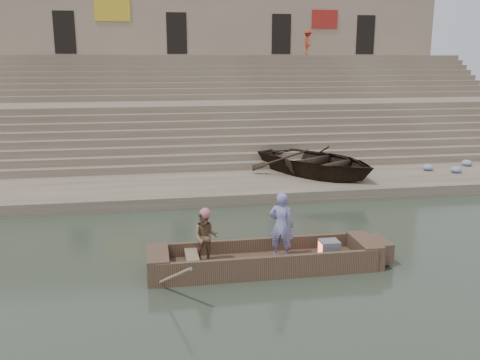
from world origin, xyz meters
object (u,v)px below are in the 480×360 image
object	(u,v)px
television	(329,248)
pedestrian	(308,43)
main_rowboat	(265,264)
beached_rowboat	(316,161)
standing_man	(281,226)
rowing_man	(206,237)

from	to	relation	value
television	pedestrian	world-z (taller)	pedestrian
main_rowboat	television	world-z (taller)	television
television	beached_rowboat	bearing A→B (deg)	74.01
standing_man	rowing_man	size ratio (longest dim) A/B	1.28
main_rowboat	standing_man	size ratio (longest dim) A/B	3.02
standing_man	beached_rowboat	xyz separation A→B (m)	(3.51, 7.98, -0.09)
main_rowboat	rowing_man	distance (m)	1.61
main_rowboat	television	size ratio (longest dim) A/B	10.87
main_rowboat	rowing_man	xyz separation A→B (m)	(-1.42, 0.09, 0.76)
main_rowboat	standing_man	xyz separation A→B (m)	(0.42, 0.09, 0.94)
television	beached_rowboat	distance (m)	8.42
main_rowboat	television	bearing A→B (deg)	0.00
main_rowboat	television	distance (m)	1.64
standing_man	pedestrian	bearing A→B (deg)	-85.25
standing_man	television	distance (m)	1.35
rowing_man	beached_rowboat	distance (m)	9.61
rowing_man	television	distance (m)	3.06
television	pedestrian	size ratio (longest dim) A/B	0.28
main_rowboat	beached_rowboat	bearing A→B (deg)	64.10
standing_man	television	size ratio (longest dim) A/B	3.60
main_rowboat	pedestrian	size ratio (longest dim) A/B	3.05
television	rowing_man	bearing A→B (deg)	178.38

